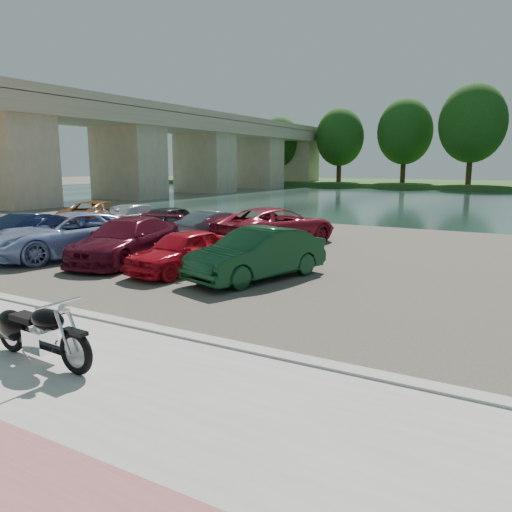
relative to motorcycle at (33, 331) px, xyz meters
The scene contains 18 objects.
ground 1.35m from the motorcycle, ahead, with size 200.00×200.00×0.00m, color #595447.
promenade 1.64m from the motorcycle, 37.84° to the right, with size 60.00×6.00×0.10m, color #A09E96.
kerb 2.44m from the motorcycle, 59.07° to the left, with size 60.00×0.30×0.14m, color #A09E96.
parking_lot 11.13m from the motorcycle, 83.66° to the left, with size 60.00×18.00×0.04m, color #48443A.
river 40.07m from the motorcycle, 88.25° to the left, with size 120.00×40.00×0.00m, color #1B302D.
far_bank 72.06m from the motorcycle, 89.02° to the left, with size 120.00×24.00×0.60m, color #284D1B.
bridge 49.28m from the motorcycle, 123.10° to the left, with size 7.00×56.00×8.55m.
motorcycle is the anchor object (origin of this frame).
car_1 11.84m from the motorcycle, 145.56° to the left, with size 1.37×3.92×1.29m, color #121A38.
car_2 9.69m from the motorcycle, 137.17° to the left, with size 2.47×5.35×1.49m, color #90A0D2.
car_3 8.40m from the motorcycle, 124.47° to the left, with size 1.94×4.77×1.38m, color #560C1E.
car_4 6.89m from the motorcycle, 108.37° to the left, with size 1.46×3.64×1.24m, color red.
car_5 6.85m from the motorcycle, 88.99° to the left, with size 1.46×4.20×1.38m, color #0F371D.
car_6 17.94m from the motorcycle, 133.70° to the left, with size 2.20×4.77×1.32m, color brown.
car_7 16.21m from the motorcycle, 127.11° to the left, with size 1.79×4.39×1.27m, color #9C9CA5.
car_8 14.49m from the motorcycle, 120.51° to the left, with size 1.56×3.88×1.32m, color black.
car_9 13.11m from the motorcycle, 111.34° to the left, with size 1.29×3.69×1.22m, color slate.
car_10 12.79m from the motorcycle, 100.30° to the left, with size 2.38×5.16×1.43m, color maroon.
Camera 1 is at (5.50, -4.77, 3.13)m, focal length 35.00 mm.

